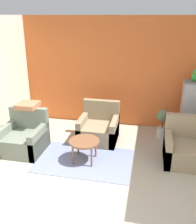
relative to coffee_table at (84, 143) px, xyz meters
The scene contains 11 objects.
ground_plane 1.45m from the coffee_table, 81.35° to the right, with size 20.00×20.00×0.00m, color #B2A893.
wall_back_accent 2.22m from the coffee_table, 83.97° to the left, with size 4.69×0.06×2.73m.
area_rug 0.40m from the coffee_table, 90.00° to the left, with size 1.88×1.23×0.01m.
coffee_table is the anchor object (origin of this frame).
armchair_left 1.38m from the coffee_table, behind, with size 0.86×0.83×0.87m.
armchair_right 2.01m from the coffee_table, 11.85° to the left, with size 0.86×0.83×0.87m.
armchair_middle 0.96m from the coffee_table, 84.58° to the left, with size 0.86×0.83×0.87m.
birdcage 2.59m from the coffee_table, 35.36° to the left, with size 0.48×0.48×1.37m.
parrot 2.80m from the coffee_table, 35.41° to the left, with size 0.13×0.23×0.28m.
potted_plant 2.08m from the coffee_table, 42.88° to the left, with size 0.31×0.28×0.69m.
throw_pillow 1.53m from the coffee_table, 161.67° to the left, with size 0.43×0.43×0.10m.
Camera 1 is at (0.94, -2.77, 2.73)m, focal length 40.00 mm.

